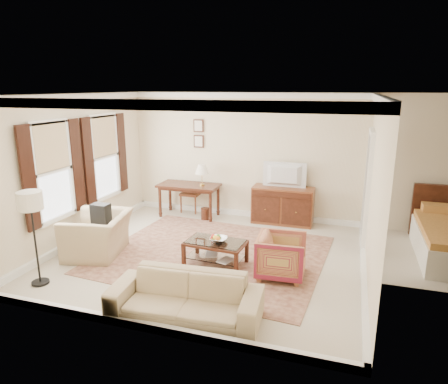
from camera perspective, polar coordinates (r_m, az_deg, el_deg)
The scene contains 20 objects.
room_shell at distance 6.86m, azimuth -2.39°, elevation 10.23°, with size 5.51×5.01×2.91m.
window_front at distance 7.78m, azimuth -23.26°, elevation 2.72°, with size 0.12×1.56×1.80m, color #CCB284, non-canonical shape.
window_rear at distance 9.02m, azimuth -16.68°, elevation 4.83°, with size 0.12×1.56×1.80m, color #CCB284, non-canonical shape.
doorway at distance 8.17m, azimuth 19.72°, elevation 0.17°, with size 0.10×1.12×2.25m, color white, non-canonical shape.
rug at distance 7.51m, azimuth -1.53°, elevation -8.84°, with size 3.94×3.38×0.01m, color #56251C.
writing_desk at distance 9.49m, azimuth -5.02°, elevation 0.46°, with size 1.43×0.72×0.78m.
desk_chair at distance 9.88m, azimuth -4.76°, elevation 0.16°, with size 0.45×0.45×1.05m, color brown, non-canonical shape.
desk_lamp at distance 9.28m, azimuth -3.17°, elevation 2.45°, with size 0.32×0.32×0.50m, color silver, non-canonical shape.
framed_prints at distance 9.61m, azimuth -3.65°, elevation 8.36°, with size 0.25×0.04×0.68m, color #492215, non-canonical shape.
sideboard at distance 9.12m, azimuth 8.39°, elevation -1.90°, with size 1.36×0.52×0.84m, color brown.
tv at distance 8.89m, azimuth 8.58°, elevation 3.50°, with size 0.92×0.53×0.12m, color black.
coffee_table at distance 6.99m, azimuth -1.22°, elevation -7.79°, with size 1.07×0.68×0.44m.
fruit_bowl at distance 6.90m, azimuth -0.76°, elevation -6.69°, with size 0.42×0.42×0.10m, color silver.
book_a at distance 7.11m, azimuth -2.68°, elevation -8.81°, with size 0.28×0.04×0.38m, color brown.
book_b at distance 6.92m, azimuth -0.44°, elevation -9.50°, with size 0.28×0.03×0.38m, color brown.
striped_armchair at distance 6.61m, azimuth 8.20°, elevation -8.76°, with size 0.76×0.71×0.78m, color maroon.
club_armchair at distance 7.70m, azimuth -17.64°, elevation -4.89°, with size 1.18×0.76×1.03m, color tan.
backpack at distance 7.68m, azimuth -17.18°, elevation -2.93°, with size 0.32×0.22×0.40m, color black.
sofa at distance 5.48m, azimuth -5.60°, elevation -13.82°, with size 2.03×0.59×0.80m, color tan.
floor_lamp at distance 6.67m, azimuth -25.88°, elevation -2.02°, with size 0.37×0.37×1.51m.
Camera 1 is at (2.35, -6.42, 3.02)m, focal length 32.00 mm.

